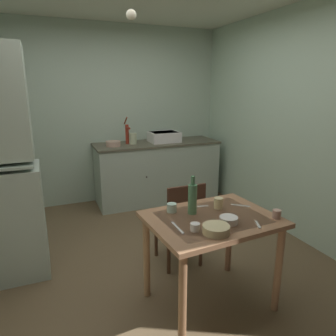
% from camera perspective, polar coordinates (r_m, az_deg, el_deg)
% --- Properties ---
extents(ground_plane, '(4.83, 4.83, 0.00)m').
position_cam_1_polar(ground_plane, '(3.29, -3.57, -16.63)').
color(ground_plane, brown).
extents(wall_back, '(3.63, 0.10, 2.59)m').
position_cam_1_polar(wall_back, '(4.73, -11.68, 9.48)').
color(wall_back, '#B8CEB8').
rests_on(wall_back, ground).
extents(wall_right, '(0.10, 3.93, 2.59)m').
position_cam_1_polar(wall_right, '(3.81, 23.02, 7.35)').
color(wall_right, '#B8D3B9').
rests_on(wall_right, ground).
extents(counter_cabinet, '(1.86, 0.64, 0.91)m').
position_cam_1_polar(counter_cabinet, '(4.72, -2.02, -0.64)').
color(counter_cabinet, '#AAB9A9').
rests_on(counter_cabinet, ground).
extents(sink_basin, '(0.44, 0.34, 0.15)m').
position_cam_1_polar(sink_basin, '(4.64, -0.74, 5.84)').
color(sink_basin, white).
rests_on(sink_basin, counter_cabinet).
extents(hand_pump, '(0.05, 0.27, 0.39)m').
position_cam_1_polar(hand_pump, '(4.50, -7.60, 6.59)').
color(hand_pump, maroon).
rests_on(hand_pump, counter_cabinet).
extents(mixing_bowl_counter, '(0.20, 0.20, 0.07)m').
position_cam_1_polar(mixing_bowl_counter, '(4.38, -10.15, 4.48)').
color(mixing_bowl_counter, tan).
rests_on(mixing_bowl_counter, counter_cabinet).
extents(stoneware_crock, '(0.11, 0.11, 0.16)m').
position_cam_1_polar(stoneware_crock, '(4.50, -6.55, 5.46)').
color(stoneware_crock, beige).
rests_on(stoneware_crock, counter_cabinet).
extents(dining_table, '(1.01, 0.80, 0.76)m').
position_cam_1_polar(dining_table, '(2.44, 8.08, -11.47)').
color(dining_table, '#9E6E4C').
rests_on(dining_table, ground).
extents(chair_far_side, '(0.40, 0.40, 0.86)m').
position_cam_1_polar(chair_far_side, '(3.01, 2.40, -9.83)').
color(chair_far_side, '#4B301E').
rests_on(chair_far_side, ground).
extents(serving_bowl_wide, '(0.19, 0.19, 0.06)m').
position_cam_1_polar(serving_bowl_wide, '(2.15, 8.93, -11.17)').
color(serving_bowl_wide, beige).
rests_on(serving_bowl_wide, dining_table).
extents(soup_bowl_small, '(0.13, 0.13, 0.05)m').
position_cam_1_polar(soup_bowl_small, '(2.31, 11.21, -9.47)').
color(soup_bowl_small, white).
rests_on(soup_bowl_small, dining_table).
extents(mug_dark, '(0.07, 0.07, 0.09)m').
position_cam_1_polar(mug_dark, '(2.55, 9.36, -6.47)').
color(mug_dark, beige).
rests_on(mug_dark, dining_table).
extents(teacup_cream, '(0.06, 0.06, 0.06)m').
position_cam_1_polar(teacup_cream, '(2.48, 19.55, -8.07)').
color(teacup_cream, tan).
rests_on(teacup_cream, dining_table).
extents(teacup_mint, '(0.08, 0.08, 0.07)m').
position_cam_1_polar(teacup_mint, '(2.45, 0.69, -7.40)').
color(teacup_mint, '#ADD1C1').
rests_on(teacup_mint, dining_table).
extents(mug_tall, '(0.07, 0.07, 0.06)m').
position_cam_1_polar(mug_tall, '(2.16, 5.06, -10.89)').
color(mug_tall, white).
rests_on(mug_tall, dining_table).
extents(glass_bottle, '(0.07, 0.07, 0.31)m').
position_cam_1_polar(glass_bottle, '(2.40, 4.57, -5.62)').
color(glass_bottle, '#4C7F56').
rests_on(glass_bottle, dining_table).
extents(table_knife, '(0.02, 0.20, 0.00)m').
position_cam_1_polar(table_knife, '(2.20, 1.79, -11.03)').
color(table_knife, silver).
rests_on(table_knife, dining_table).
extents(teaspoon_near_bowl, '(0.15, 0.04, 0.00)m').
position_cam_1_polar(teaspoon_near_bowl, '(2.57, 5.86, -7.14)').
color(teaspoon_near_bowl, beige).
rests_on(teaspoon_near_bowl, dining_table).
extents(teaspoon_by_cup, '(0.07, 0.12, 0.00)m').
position_cam_1_polar(teaspoon_by_cup, '(2.34, 16.34, -10.03)').
color(teaspoon_by_cup, beige).
rests_on(teaspoon_by_cup, dining_table).
extents(serving_spoon, '(0.13, 0.12, 0.00)m').
position_cam_1_polar(serving_spoon, '(2.65, 13.33, -6.81)').
color(serving_spoon, beige).
rests_on(serving_spoon, dining_table).
extents(pendant_bulb, '(0.08, 0.08, 0.08)m').
position_cam_1_polar(pendant_bulb, '(2.64, -6.84, 26.43)').
color(pendant_bulb, '#F9EFCC').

